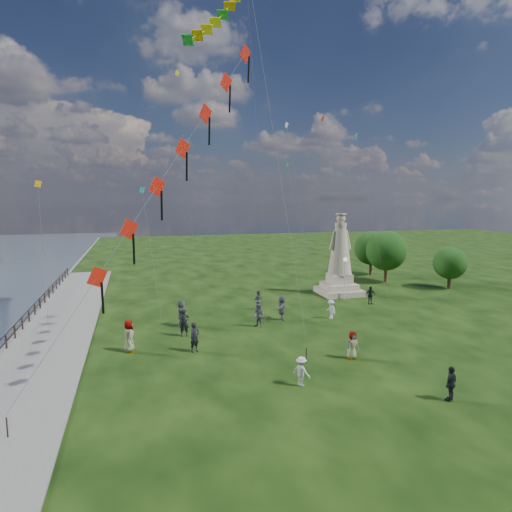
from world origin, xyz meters
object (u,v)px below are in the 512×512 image
object	(u,v)px
statue	(340,264)
person_9	(370,295)
person_4	(352,345)
person_11	(282,308)
person_5	(182,313)
person_3	(451,384)
person_6	(184,323)
lamppost	(345,269)
person_1	(259,315)
person_8	(331,309)
person_7	(258,300)
person_2	(301,371)
person_0	(195,337)
person_10	(129,336)

from	to	relation	value
statue	person_9	world-z (taller)	statue
person_4	person_11	distance (m)	8.72
person_5	person_3	bearing A→B (deg)	-152.25
person_11	person_6	bearing A→B (deg)	-55.30
person_5	person_6	xyz separation A→B (m)	(-0.08, -2.39, -0.04)
lamppost	person_9	xyz separation A→B (m)	(1.37, -2.16, -2.00)
person_1	person_11	xyz separation A→B (m)	(2.18, 1.27, 0.09)
person_4	person_6	xyz separation A→B (m)	(-8.85, 6.81, 0.12)
person_4	person_8	size ratio (longest dim) A/B	1.10
statue	person_7	xyz separation A→B (m)	(-9.21, -3.53, -2.11)
person_5	person_9	world-z (taller)	person_5
person_2	person_0	bearing A→B (deg)	-1.19
person_3	person_10	world-z (taller)	person_10
lamppost	person_8	distance (m)	7.08
person_0	person_3	size ratio (longest dim) A/B	1.12
person_5	person_8	size ratio (longest dim) A/B	1.31
person_8	person_11	xyz separation A→B (m)	(-3.80, 0.66, 0.22)
person_6	person_7	distance (m)	8.50
person_0	person_5	bearing A→B (deg)	59.48
person_3	person_6	xyz separation A→B (m)	(-10.64, 12.71, 0.11)
person_1	person_9	size ratio (longest dim) A/B	1.09
statue	person_4	world-z (taller)	statue
statue	person_11	bearing A→B (deg)	-138.57
person_4	person_10	world-z (taller)	person_10
person_3	person_11	size ratio (longest dim) A/B	0.85
person_1	person_5	bearing A→B (deg)	-145.43
person_1	person_2	xyz separation A→B (m)	(-0.72, -9.90, -0.13)
person_8	person_9	world-z (taller)	person_9
person_2	person_5	distance (m)	12.61
person_5	person_6	bearing A→B (deg)	170.90
person_8	person_11	distance (m)	3.86
person_3	person_4	xyz separation A→B (m)	(-1.79, 5.90, -0.01)
person_9	person_11	distance (m)	9.54
person_1	person_3	world-z (taller)	person_1
person_2	person_7	world-z (taller)	person_7
person_2	person_3	distance (m)	6.85
person_0	person_6	xyz separation A→B (m)	(-0.26, 3.18, 0.01)
statue	person_2	bearing A→B (deg)	-120.16
person_2	person_10	bearing A→B (deg)	11.72
person_11	lamppost	bearing A→B (deg)	142.88
statue	person_0	world-z (taller)	statue
person_3	person_5	xyz separation A→B (m)	(-10.56, 15.10, 0.15)
person_4	person_9	bearing A→B (deg)	54.33
person_9	person_4	bearing A→B (deg)	-119.64
person_3	person_7	distance (m)	18.36
person_2	person_8	xyz separation A→B (m)	(6.70, 10.50, -0.00)
lamppost	person_2	size ratio (longest dim) A/B	2.62
lamppost	person_2	xyz separation A→B (m)	(-10.70, -15.97, -2.06)
lamppost	person_11	size ratio (longest dim) A/B	2.02
lamppost	person_8	size ratio (longest dim) A/B	2.64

